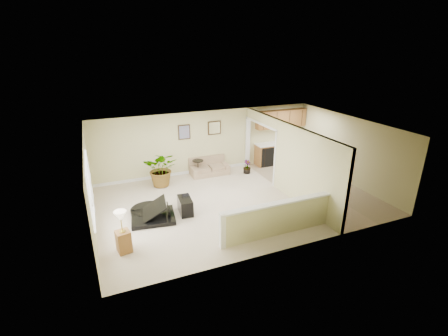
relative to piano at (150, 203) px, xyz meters
name	(u,v)px	position (x,y,z in m)	size (l,w,h in m)	color
floor	(238,200)	(2.92, 0.04, -0.50)	(9.00, 9.00, 0.00)	beige
back_wall	(207,142)	(2.92, 3.04, 0.75)	(9.00, 0.04, 2.50)	#C4BE86
front_wall	(290,206)	(2.92, -2.96, 0.75)	(9.00, 0.04, 2.50)	#C4BE86
left_wall	(90,188)	(-1.58, 0.04, 0.75)	(0.04, 6.00, 2.50)	#C4BE86
right_wall	(348,150)	(7.42, 0.04, 0.75)	(0.04, 6.00, 2.50)	#C4BE86
ceiling	(239,128)	(2.92, 0.04, 2.00)	(9.00, 6.00, 0.04)	white
kitchen_vinyl	(315,186)	(6.07, 0.04, -0.50)	(2.70, 6.00, 0.01)	tan
interior_partition	(282,157)	(4.72, 0.30, 0.72)	(0.18, 5.99, 2.50)	#C4BE86
pony_half_wall	(276,218)	(2.99, -2.26, 0.02)	(3.42, 0.22, 1.00)	#C4BE86
left_window	(90,188)	(-1.57, -0.46, 0.95)	(0.05, 2.15, 1.45)	white
wall_art_left	(184,132)	(1.97, 3.01, 1.25)	(0.48, 0.04, 0.58)	#332312
wall_mirror	(214,128)	(3.22, 3.01, 1.30)	(0.55, 0.04, 0.55)	#332312
kitchen_cabinets	(278,144)	(6.11, 2.77, 0.37)	(2.36, 0.65, 2.33)	brown
piano	(150,203)	(0.00, 0.00, 0.00)	(1.60, 1.65, 1.20)	black
piano_bench	(185,206)	(1.04, -0.11, -0.25)	(0.38, 0.74, 0.50)	black
loveseat	(209,166)	(2.84, 2.74, -0.17)	(1.54, 0.88, 0.87)	#9C8263
accent_table	(198,166)	(2.38, 2.69, -0.10)	(0.44, 0.44, 0.63)	black
palm_plant	(162,169)	(0.85, 2.24, 0.16)	(1.53, 1.44, 1.35)	black
small_plant	(247,168)	(4.30, 2.17, -0.27)	(0.39, 0.39, 0.55)	black
lamp_stand	(123,235)	(-0.95, -1.46, -0.02)	(0.39, 0.39, 1.15)	brown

